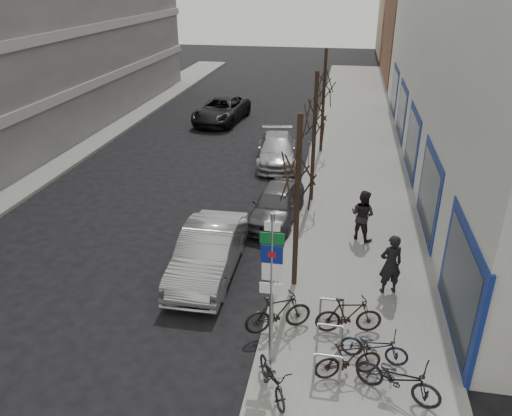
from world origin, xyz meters
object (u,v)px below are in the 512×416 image
at_px(tree_mid, 316,107).
at_px(meter_front, 278,269).
at_px(meter_mid, 297,196).
at_px(highway_sign_pole, 272,282).
at_px(bike_mid_inner, 278,312).
at_px(tree_far, 325,77).
at_px(parked_car_mid, 277,204).
at_px(meter_back, 309,152).
at_px(lane_car, 221,110).
at_px(bike_near_left, 273,375).
at_px(parked_car_back, 277,150).
at_px(bike_near_right, 348,359).
at_px(bike_mid_curb, 375,344).
at_px(bike_rack, 330,335).
at_px(pedestrian_near, 391,264).
at_px(parked_car_front, 208,252).
at_px(bike_far_curb, 399,375).
at_px(tree_near, 299,163).
at_px(pedestrian_far, 363,215).
at_px(bike_far_inner, 349,315).

xyz_separation_m(tree_mid, meter_front, (-0.45, -7.00, -3.19)).
bearing_deg(meter_mid, highway_sign_pole, -88.32).
xyz_separation_m(tree_mid, bike_mid_inner, (-0.18, -8.80, -3.39)).
distance_m(tree_far, parked_car_mid, 9.19).
height_order(meter_back, bike_mid_inner, meter_back).
xyz_separation_m(meter_mid, meter_back, (0.00, 5.50, 0.00)).
distance_m(meter_mid, lane_car, 14.79).
xyz_separation_m(bike_near_left, lane_car, (-6.84, 22.84, 0.12)).
height_order(bike_near_left, parked_car_back, parked_car_back).
height_order(bike_near_right, bike_mid_inner, bike_mid_inner).
bearing_deg(bike_mid_curb, bike_rack, 92.18).
bearing_deg(bike_mid_inner, pedestrian_near, -78.80).
bearing_deg(parked_car_mid, parked_car_front, -105.08).
bearing_deg(bike_mid_inner, bike_mid_curb, -133.41).
bearing_deg(parked_car_back, bike_near_right, -83.23).
height_order(parked_car_front, parked_car_back, parked_car_front).
bearing_deg(bike_far_curb, tree_near, 55.00).
bearing_deg(bike_near_right, pedestrian_far, -24.33).
xyz_separation_m(bike_far_inner, pedestrian_far, (0.38, 5.37, 0.41)).
height_order(bike_rack, lane_car, lane_car).
bearing_deg(lane_car, bike_mid_curb, -60.79).
bearing_deg(parked_car_back, bike_far_curb, -79.76).
relative_size(bike_far_curb, bike_far_inner, 1.09).
bearing_deg(parked_car_back, bike_near_left, -89.88).
distance_m(bike_rack, parked_car_mid, 7.83).
bearing_deg(lane_car, bike_far_curb, -60.76).
bearing_deg(parked_car_back, tree_mid, -72.67).
bearing_deg(pedestrian_near, meter_front, -9.54).
distance_m(bike_near_right, pedestrian_far, 7.05).
bearing_deg(pedestrian_near, meter_back, -91.92).
bearing_deg(bike_rack, meter_back, 97.02).
distance_m(bike_mid_curb, pedestrian_far, 6.37).
bearing_deg(bike_near_right, lane_car, -0.20).
xyz_separation_m(bike_near_left, bike_near_right, (1.67, 0.81, 0.00)).
relative_size(bike_mid_curb, parked_car_back, 0.34).
bearing_deg(bike_far_inner, tree_near, 27.71).
distance_m(meter_front, meter_back, 11.00).
xyz_separation_m(bike_far_inner, parked_car_back, (-3.80, 13.13, 0.00)).
height_order(bike_near_right, pedestrian_far, pedestrian_far).
height_order(meter_mid, parked_car_back, meter_mid).
relative_size(bike_near_left, bike_far_curb, 0.85).
xyz_separation_m(meter_back, pedestrian_far, (2.49, -7.18, 0.18)).
height_order(tree_near, bike_near_right, tree_near).
relative_size(highway_sign_pole, meter_back, 3.31).
bearing_deg(pedestrian_near, highway_sign_pole, 30.50).
bearing_deg(lane_car, pedestrian_near, -56.09).
height_order(meter_mid, pedestrian_near, pedestrian_near).
bearing_deg(pedestrian_far, tree_mid, -26.10).
relative_size(tree_mid, bike_far_curb, 2.81).
bearing_deg(meter_back, bike_far_curb, -77.54).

